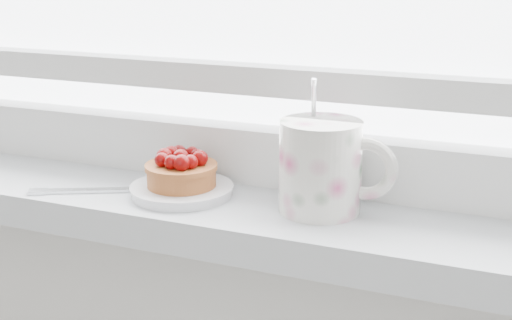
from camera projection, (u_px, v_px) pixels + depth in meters
The scene contains 4 objects.
saucer at pixel (182, 190), 0.85m from camera, with size 0.12×0.12×0.01m, color white.
raspberry_tart at pixel (181, 170), 0.84m from camera, with size 0.09×0.09×0.04m.
floral_mug at pixel (323, 165), 0.79m from camera, with size 0.14×0.10×0.15m.
fork at pixel (118, 190), 0.86m from camera, with size 0.20×0.11×0.00m.
Camera 1 is at (0.31, 1.17, 1.22)m, focal length 50.00 mm.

